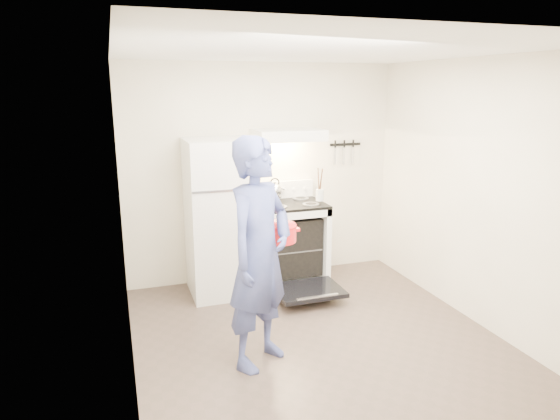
# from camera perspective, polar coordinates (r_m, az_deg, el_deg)

# --- Properties ---
(floor) EXTENTS (3.60, 3.60, 0.00)m
(floor) POSITION_cam_1_polar(r_m,az_deg,el_deg) (4.62, 4.70, -14.98)
(floor) COLOR #4D3D36
(floor) RESTS_ON ground
(back_wall) EXTENTS (3.20, 0.02, 2.50)m
(back_wall) POSITION_cam_1_polar(r_m,az_deg,el_deg) (5.83, -2.05, 4.22)
(back_wall) COLOR #F1E6CD
(back_wall) RESTS_ON ground
(refrigerator) EXTENTS (0.70, 0.70, 1.70)m
(refrigerator) POSITION_cam_1_polar(r_m,az_deg,el_deg) (5.44, -6.82, -0.88)
(refrigerator) COLOR white
(refrigerator) RESTS_ON floor
(stove_body) EXTENTS (0.76, 0.65, 0.92)m
(stove_body) POSITION_cam_1_polar(r_m,az_deg,el_deg) (5.78, 1.13, -3.91)
(stove_body) COLOR white
(stove_body) RESTS_ON floor
(cooktop) EXTENTS (0.76, 0.65, 0.03)m
(cooktop) POSITION_cam_1_polar(r_m,az_deg,el_deg) (5.66, 1.16, 0.68)
(cooktop) COLOR black
(cooktop) RESTS_ON stove_body
(backsplash) EXTENTS (0.76, 0.07, 0.20)m
(backsplash) POSITION_cam_1_polar(r_m,az_deg,el_deg) (5.89, 0.23, 2.37)
(backsplash) COLOR white
(backsplash) RESTS_ON cooktop
(oven_door) EXTENTS (0.70, 0.54, 0.04)m
(oven_door) POSITION_cam_1_polar(r_m,az_deg,el_deg) (5.38, 3.28, -9.15)
(oven_door) COLOR black
(oven_door) RESTS_ON floor
(oven_rack) EXTENTS (0.60, 0.52, 0.01)m
(oven_rack) POSITION_cam_1_polar(r_m,az_deg,el_deg) (5.79, 1.13, -4.10)
(oven_rack) COLOR gray
(oven_rack) RESTS_ON stove_body
(range_hood) EXTENTS (0.76, 0.50, 0.12)m
(range_hood) POSITION_cam_1_polar(r_m,az_deg,el_deg) (5.60, 0.93, 8.58)
(range_hood) COLOR white
(range_hood) RESTS_ON back_wall
(knife_strip) EXTENTS (0.40, 0.02, 0.03)m
(knife_strip) POSITION_cam_1_polar(r_m,az_deg,el_deg) (6.15, 7.47, 7.45)
(knife_strip) COLOR black
(knife_strip) RESTS_ON back_wall
(pizza_stone) EXTENTS (0.32, 0.32, 0.02)m
(pizza_stone) POSITION_cam_1_polar(r_m,az_deg,el_deg) (5.76, 2.05, -4.06)
(pizza_stone) COLOR #85654B
(pizza_stone) RESTS_ON oven_rack
(tea_kettle) EXTENTS (0.21, 0.18, 0.26)m
(tea_kettle) POSITION_cam_1_polar(r_m,az_deg,el_deg) (5.77, -0.60, 2.40)
(tea_kettle) COLOR silver
(tea_kettle) RESTS_ON cooktop
(utensil_jar) EXTENTS (0.10, 0.10, 0.13)m
(utensil_jar) POSITION_cam_1_polar(r_m,az_deg,el_deg) (5.63, 4.57, 1.72)
(utensil_jar) COLOR silver
(utensil_jar) RESTS_ON cooktop
(person) EXTENTS (0.82, 0.77, 1.87)m
(person) POSITION_cam_1_polar(r_m,az_deg,el_deg) (3.97, -2.35, -5.08)
(person) COLOR navy
(person) RESTS_ON floor
(dutch_oven) EXTENTS (0.37, 0.30, 0.24)m
(dutch_oven) POSITION_cam_1_polar(r_m,az_deg,el_deg) (4.27, -0.16, -2.68)
(dutch_oven) COLOR red
(dutch_oven) RESTS_ON person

